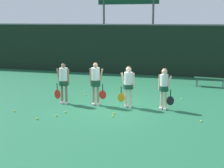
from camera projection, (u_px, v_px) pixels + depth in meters
The scene contains 19 objects.
ground_plane at pixel (113, 106), 12.85m from camera, with size 140.00×140.00×0.00m, color #216642.
fence_windscreen at pixel (143, 50), 19.78m from camera, with size 60.00×0.08×3.24m.
scoreboard at pixel (128, 3), 20.48m from camera, with size 4.06×0.15×5.80m.
bench_courtside at pixel (210, 79), 16.49m from camera, with size 1.66×0.56×0.48m.
player_0 at pixel (64, 80), 13.10m from camera, with size 0.69×0.41×1.74m.
player_1 at pixel (96, 80), 12.86m from camera, with size 0.69×0.40×1.79m.
player_2 at pixel (128, 83), 12.56m from camera, with size 0.69×0.41×1.69m.
player_3 at pixel (164, 85), 12.23m from camera, with size 0.64×0.36×1.66m.
tennis_ball_0 at pixel (85, 95), 14.59m from camera, with size 0.07×0.07×0.07m, color #CCE033.
tennis_ball_1 at pixel (62, 92), 15.32m from camera, with size 0.07×0.07×0.07m, color #CCE033.
tennis_ball_2 at pixel (37, 119), 11.15m from camera, with size 0.07×0.07×0.07m, color #CCE033.
tennis_ball_3 at pixel (56, 115), 11.53m from camera, with size 0.07×0.07×0.07m, color #CCE033.
tennis_ball_4 at pixel (114, 113), 11.78m from camera, with size 0.07×0.07×0.07m, color #CCE033.
tennis_ball_5 at pixel (201, 121), 10.88m from camera, with size 0.07×0.07×0.07m, color #CCE033.
tennis_ball_6 at pixel (113, 116), 11.46m from camera, with size 0.07×0.07×0.07m, color #CCE033.
tennis_ball_7 at pixel (65, 112), 11.95m from camera, with size 0.07×0.07×0.07m, color #CCE033.
tennis_ball_8 at pixel (14, 111), 12.07m from camera, with size 0.06×0.06×0.06m, color #CCE033.
tennis_ball_9 at pixel (58, 96), 14.48m from camera, with size 0.07×0.07×0.07m, color #CCE033.
tennis_ball_10 at pixel (182, 99), 13.90m from camera, with size 0.07×0.07×0.07m, color #CCE033.
Camera 1 is at (3.12, -12.00, 3.52)m, focal length 50.00 mm.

